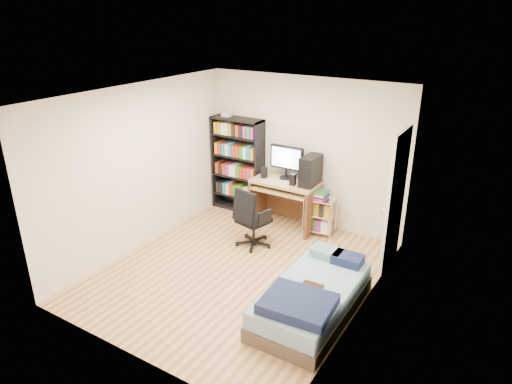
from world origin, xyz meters
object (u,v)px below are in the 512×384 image
Objects in this scene: media_shelf at (238,164)px; computer_desk at (293,185)px; bed at (312,298)px; office_chair at (252,228)px.

media_shelf reaches higher than computer_desk.
computer_desk is at bearing 123.04° from bed.
media_shelf reaches higher than office_chair.
media_shelf is 1.21m from computer_desk.
computer_desk is 0.77× the size of bed.
office_chair is (-0.21, -0.95, -0.44)m from computer_desk.
bed is (2.52, -2.18, -0.65)m from media_shelf.
office_chair is at bearing -102.67° from computer_desk.
bed is at bearing -40.86° from media_shelf.
media_shelf is at bearing 144.76° from office_chair.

